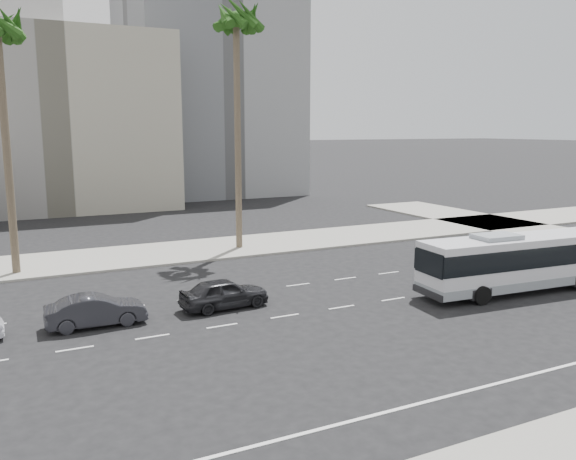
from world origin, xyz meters
TOP-DOWN VIEW (x-y plane):
  - ground at (0.00, 0.00)m, footprint 700.00×700.00m
  - sidewalk_north at (0.00, 15.50)m, footprint 120.00×7.00m
  - midrise_beige_west at (-12.00, 45.00)m, footprint 24.00×18.00m
  - midrise_gray_center at (8.00, 52.00)m, footprint 20.00×20.00m
  - civic_tower at (-2.00, 250.00)m, footprint 42.00×42.00m
  - highrise_right at (45.00, 230.00)m, footprint 26.00×26.00m
  - highrise_far at (70.00, 260.00)m, footprint 22.00×22.00m
  - city_bus at (6.52, -1.64)m, footprint 11.03×3.19m
  - car_a at (-8.00, 2.42)m, footprint 1.94×4.30m
  - car_b at (-13.82, 2.43)m, footprint 1.54×4.19m
  - palm_near at (-2.33, 14.80)m, footprint 4.95×4.95m

SIDE VIEW (x-z plane):
  - ground at x=0.00m, z-range 0.00..0.00m
  - sidewalk_north at x=0.00m, z-range 0.00..0.15m
  - car_b at x=-13.82m, z-range 0.00..1.37m
  - car_a at x=-8.00m, z-range 0.00..1.43m
  - city_bus at x=6.52m, z-range 0.08..3.20m
  - midrise_beige_west at x=-12.00m, z-range 0.00..18.00m
  - midrise_gray_center at x=8.00m, z-range 0.00..26.00m
  - palm_near at x=-2.33m, z-range 6.76..23.42m
  - highrise_far at x=70.00m, z-range 0.00..60.00m
  - highrise_right at x=45.00m, z-range 0.00..70.00m
  - civic_tower at x=-2.00m, z-range -25.67..103.33m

